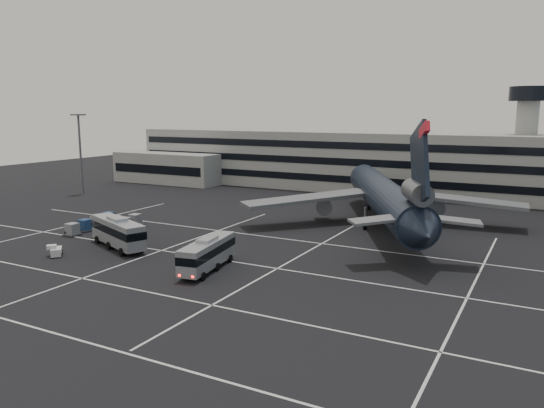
{
  "coord_description": "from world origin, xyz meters",
  "views": [
    {
      "loc": [
        40.78,
        -51.21,
        18.99
      ],
      "look_at": [
        3.37,
        18.77,
        5.0
      ],
      "focal_mm": 35.0,
      "sensor_mm": 36.0,
      "label": 1
    }
  ],
  "objects": [
    {
      "name": "hills",
      "position": [
        17.99,
        170.0,
        -12.07
      ],
      "size": [
        352.0,
        180.0,
        44.0
      ],
      "color": "#38332B",
      "rests_on": "ground"
    },
    {
      "name": "lane_markings",
      "position": [
        0.95,
        0.72,
        0.01
      ],
      "size": [
        90.0,
        55.62,
        0.01
      ],
      "color": "silver",
      "rests_on": "ground"
    },
    {
      "name": "terminal",
      "position": [
        -2.95,
        71.14,
        6.93
      ],
      "size": [
        125.0,
        26.0,
        24.0
      ],
      "color": "gray",
      "rests_on": "ground"
    },
    {
      "name": "ground",
      "position": [
        0.0,
        0.0,
        0.0
      ],
      "size": [
        260.0,
        260.0,
        0.0
      ],
      "primitive_type": "plane",
      "color": "black",
      "rests_on": "ground"
    },
    {
      "name": "lightpole_left",
      "position": [
        -55.0,
        35.0,
        11.82
      ],
      "size": [
        2.4,
        2.4,
        18.28
      ],
      "color": "slate",
      "rests_on": "ground"
    },
    {
      "name": "tug_a",
      "position": [
        -14.72,
        4.97,
        0.58
      ],
      "size": [
        1.92,
        2.34,
        1.31
      ],
      "rotation": [
        0.0,
        0.0,
        -0.39
      ],
      "color": "silver",
      "rests_on": "ground"
    },
    {
      "name": "trijet_main",
      "position": [
        16.76,
        32.53,
        5.25
      ],
      "size": [
        43.0,
        53.91,
        18.08
      ],
      "rotation": [
        0.0,
        0.0,
        0.46
      ],
      "color": "black",
      "rests_on": "ground"
    },
    {
      "name": "uld_cluster",
      "position": [
        -22.16,
        9.56,
        0.95
      ],
      "size": [
        9.27,
        12.86,
        1.94
      ],
      "rotation": [
        0.0,
        0.0,
        0.19
      ],
      "color": "#2D2D30",
      "rests_on": "ground"
    },
    {
      "name": "bus_near",
      "position": [
        4.8,
        -0.41,
        2.18
      ],
      "size": [
        4.47,
        11.54,
        3.98
      ],
      "rotation": [
        0.0,
        0.0,
        0.17
      ],
      "color": "gray",
      "rests_on": "ground"
    },
    {
      "name": "tug_b",
      "position": [
        -16.4,
        -4.81,
        0.68
      ],
      "size": [
        2.7,
        2.67,
        1.53
      ],
      "rotation": [
        0.0,
        0.0,
        0.81
      ],
      "color": "silver",
      "rests_on": "ground"
    },
    {
      "name": "bus_far",
      "position": [
        -12.27,
        2.31,
        2.4
      ],
      "size": [
        12.57,
        7.52,
        4.4
      ],
      "rotation": [
        0.0,
        0.0,
        1.17
      ],
      "color": "gray",
      "rests_on": "ground"
    }
  ]
}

